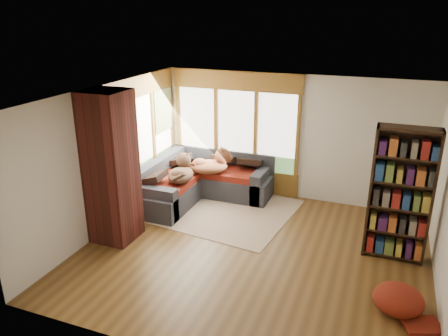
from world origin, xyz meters
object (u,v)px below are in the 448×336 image
Objects in this scene: bookshelf at (400,195)px; pouf at (398,299)px; sectional_sofa at (189,183)px; brick_chimney at (111,168)px; dog_brindle at (181,172)px; area_rug at (213,208)px; dog_tan at (212,165)px.

pouf is (0.10, -1.42, -0.89)m from bookshelf.
brick_chimney is at bearing -102.83° from sectional_sofa.
dog_brindle is at bearing 71.19° from brick_chimney.
sectional_sofa is 3.31× the size of pouf.
brick_chimney is 3.92× the size of pouf.
pouf is at bearing -4.55° from brick_chimney.
brick_chimney is 1.20× the size of bookshelf.
area_rug is 0.97m from dog_brindle.
bookshelf is 3.76m from dog_tan.
dog_tan is (-3.69, 2.48, 0.58)m from pouf.
brick_chimney is 3.02× the size of dog_brindle.
sectional_sofa is 1.01× the size of bookshelf.
pouf is at bearing -85.96° from bookshelf.
area_rug is at bearing 169.27° from bookshelf.
sectional_sofa is 0.82m from area_rug.
pouf reaches higher than area_rug.
sectional_sofa is at bearing 160.24° from dog_tan.
pouf is (4.19, -2.42, -0.11)m from sectional_sofa.
sectional_sofa reaches higher than pouf.
dog_brindle reaches higher than pouf.
dog_brindle is at bearing 173.08° from bookshelf.
bookshelf is at bearing 13.06° from brick_chimney.
sectional_sofa is 0.69m from dog_tan.
bookshelf reaches higher than area_rug.
sectional_sofa is 0.68m from dog_brindle.
bookshelf is 2.29× the size of dog_tan.
pouf is 0.70× the size of dog_tan.
pouf is 4.49m from dog_tan.
sectional_sofa is at bearing -3.87° from dog_brindle.
brick_chimney is 1.18× the size of sectional_sofa.
bookshelf is at bearing -14.19° from sectional_sofa.
area_rug is 3.57× the size of dog_brindle.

